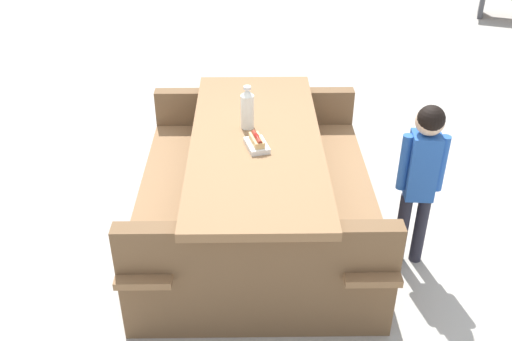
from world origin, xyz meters
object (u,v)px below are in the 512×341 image
at_px(picnic_table, 256,182).
at_px(hotdog_tray, 257,143).
at_px(child_in_coat, 422,167).
at_px(soda_bottle, 247,109).

xyz_separation_m(picnic_table, hotdog_tray, (0.11, -0.03, 0.34)).
bearing_deg(child_in_coat, hotdog_tray, -113.04).
xyz_separation_m(soda_bottle, child_in_coat, (0.62, 0.83, -0.20)).
relative_size(picnic_table, child_in_coat, 2.02).
relative_size(picnic_table, soda_bottle, 7.97).
distance_m(picnic_table, soda_bottle, 0.45).
distance_m(picnic_table, child_in_coat, 0.98).
distance_m(soda_bottle, hotdog_tray, 0.27).
height_order(hotdog_tray, child_in_coat, child_in_coat).
distance_m(hotdog_tray, child_in_coat, 0.94).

